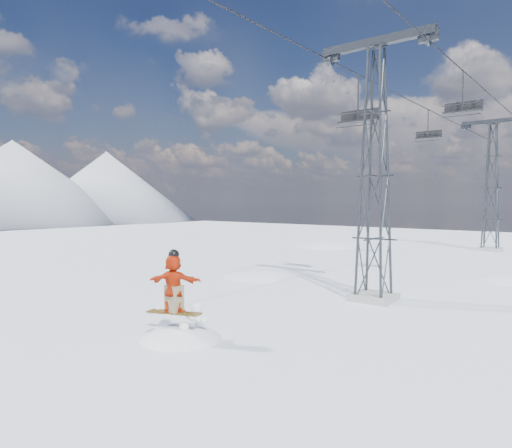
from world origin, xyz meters
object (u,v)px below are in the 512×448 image
(lift_tower_near, at_px, (375,177))
(lift_chair_near, at_px, (359,117))
(lift_tower_far, at_px, (492,188))
(snowboarder_jump, at_px, (181,388))

(lift_tower_near, bearing_deg, lift_chair_near, 126.43)
(lift_chair_near, bearing_deg, lift_tower_far, 84.29)
(lift_tower_near, xyz_separation_m, lift_chair_near, (-2.20, 2.98, 3.26))
(snowboarder_jump, height_order, lift_chair_near, lift_chair_near)
(snowboarder_jump, distance_m, lift_chair_near, 15.86)
(lift_tower_far, xyz_separation_m, lift_chair_near, (-2.20, -22.02, 3.26))
(lift_tower_far, bearing_deg, lift_chair_near, -95.71)
(lift_tower_far, distance_m, snowboarder_jump, 34.87)
(snowboarder_jump, bearing_deg, lift_tower_far, 85.61)
(snowboarder_jump, bearing_deg, lift_tower_near, 73.89)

